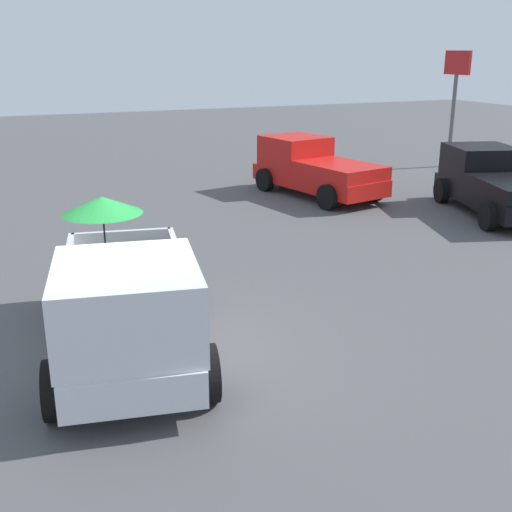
{
  "coord_description": "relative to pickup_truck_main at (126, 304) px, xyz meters",
  "views": [
    {
      "loc": [
        9.13,
        -1.77,
        4.55
      ],
      "look_at": [
        -0.54,
        2.41,
        1.1
      ],
      "focal_mm": 44.44,
      "sensor_mm": 36.0,
      "label": 1
    }
  ],
  "objects": [
    {
      "name": "pickup_truck_main",
      "position": [
        0.0,
        0.0,
        0.0
      ],
      "size": [
        5.31,
        3.0,
        2.3
      ],
      "rotation": [
        0.0,
        0.0,
        -0.19
      ],
      "color": "black",
      "rests_on": "ground"
    },
    {
      "name": "motel_sign",
      "position": [
        -11.78,
        15.73,
        2.22
      ],
      "size": [
        1.4,
        0.16,
        4.5
      ],
      "color": "#59595B",
      "rests_on": "ground"
    },
    {
      "name": "pickup_truck_red",
      "position": [
        -5.09,
        11.76,
        -0.1
      ],
      "size": [
        5.12,
        3.24,
        1.8
      ],
      "rotation": [
        0.0,
        0.0,
        2.84
      ],
      "color": "black",
      "rests_on": "ground"
    },
    {
      "name": "pickup_truck_far",
      "position": [
        -9.25,
        8.13,
        -0.1
      ],
      "size": [
        5.06,
        2.9,
        1.8
      ],
      "rotation": [
        0.0,
        0.0,
        3.34
      ],
      "color": "black",
      "rests_on": "ground"
    },
    {
      "name": "ground_plane",
      "position": [
        -0.43,
        0.1,
        -0.98
      ],
      "size": [
        80.0,
        80.0,
        0.0
      ],
      "primitive_type": "plane",
      "color": "#4C4C4F"
    }
  ]
}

